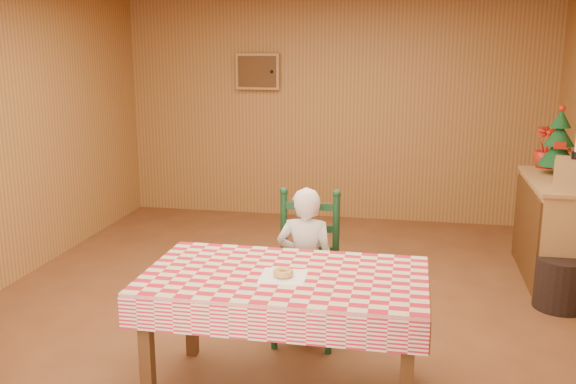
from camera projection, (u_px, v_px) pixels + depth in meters
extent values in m
plane|color=brown|center=(283.00, 316.00, 5.01)|extent=(6.00, 6.00, 0.00)
cube|color=#A5723B|center=(333.00, 110.00, 7.58)|extent=(5.00, 0.10, 2.60)
cube|color=tan|center=(258.00, 71.00, 7.59)|extent=(0.52, 0.08, 0.42)
cube|color=#513015|center=(257.00, 72.00, 7.55)|extent=(0.46, 0.02, 0.36)
sphere|color=black|center=(272.00, 72.00, 7.50)|extent=(0.04, 0.04, 0.04)
cube|color=#513015|center=(285.00, 282.00, 3.74)|extent=(1.60, 0.90, 0.06)
cube|color=#513015|center=(147.00, 359.00, 3.61)|extent=(0.07, 0.07, 0.69)
cube|color=#513015|center=(406.00, 384.00, 3.34)|extent=(0.07, 0.07, 0.69)
cube|color=#513015|center=(191.00, 307.00, 4.32)|extent=(0.07, 0.07, 0.69)
cube|color=#513015|center=(408.00, 325.00, 4.05)|extent=(0.07, 0.07, 0.69)
cube|color=red|center=(285.00, 275.00, 3.74)|extent=(1.64, 0.94, 0.02)
cube|color=red|center=(267.00, 325.00, 3.31)|extent=(1.64, 0.02, 0.18)
cube|color=red|center=(299.00, 265.00, 4.21)|extent=(1.64, 0.02, 0.18)
cube|color=#2B5E2B|center=(153.00, 282.00, 3.91)|extent=(0.02, 0.94, 0.18)
cube|color=#2B5E2B|center=(428.00, 302.00, 3.61)|extent=(0.02, 0.94, 0.18)
cube|color=black|center=(305.00, 284.00, 4.51)|extent=(0.44, 0.40, 0.04)
cylinder|color=black|center=(274.00, 321.00, 4.43)|extent=(0.04, 0.04, 0.41)
cylinder|color=black|center=(329.00, 326.00, 4.36)|extent=(0.04, 0.04, 0.41)
cylinder|color=black|center=(284.00, 302.00, 4.76)|extent=(0.04, 0.04, 0.41)
cylinder|color=black|center=(335.00, 306.00, 4.69)|extent=(0.04, 0.04, 0.41)
cylinder|color=black|center=(284.00, 232.00, 4.63)|extent=(0.05, 0.05, 0.60)
sphere|color=black|center=(284.00, 191.00, 4.57)|extent=(0.06, 0.06, 0.06)
cylinder|color=black|center=(336.00, 235.00, 4.56)|extent=(0.05, 0.05, 0.60)
sphere|color=black|center=(337.00, 194.00, 4.49)|extent=(0.06, 0.06, 0.06)
cube|color=black|center=(310.00, 249.00, 4.63)|extent=(0.38, 0.03, 0.05)
cube|color=black|center=(310.00, 228.00, 4.59)|extent=(0.38, 0.03, 0.05)
cube|color=black|center=(310.00, 206.00, 4.55)|extent=(0.38, 0.03, 0.05)
imported|color=silver|center=(306.00, 266.00, 4.48)|extent=(0.41, 0.27, 1.12)
cube|color=white|center=(283.00, 276.00, 3.69)|extent=(0.27, 0.27, 0.00)
torus|color=#C89147|center=(283.00, 273.00, 3.68)|extent=(0.13, 0.13, 0.04)
cube|color=tan|center=(557.00, 233.00, 5.64)|extent=(0.50, 1.20, 0.90)
cube|color=tan|center=(562.00, 181.00, 5.54)|extent=(0.54, 1.24, 0.03)
cube|color=#513015|center=(526.00, 231.00, 5.69)|extent=(0.02, 1.20, 0.80)
cube|color=tan|center=(574.00, 175.00, 5.12)|extent=(0.36, 0.36, 0.25)
cylinder|color=#513015|center=(556.00, 170.00, 5.76)|extent=(0.04, 0.04, 0.08)
cone|color=#0C3618|center=(558.00, 152.00, 5.73)|extent=(0.34, 0.34, 0.24)
cone|color=#0C3618|center=(560.00, 134.00, 5.69)|extent=(0.26, 0.26, 0.20)
cone|color=#0C3618|center=(561.00, 118.00, 5.66)|extent=(0.18, 0.18, 0.16)
sphere|color=#AF1D10|center=(562.00, 108.00, 5.64)|extent=(0.06, 0.06, 0.06)
cube|color=#AF1D10|center=(560.00, 146.00, 5.57)|extent=(0.10, 0.02, 0.06)
sphere|color=#AF1D10|center=(569.00, 150.00, 5.65)|extent=(0.04, 0.04, 0.04)
sphere|color=#AF1D10|center=(550.00, 140.00, 5.76)|extent=(0.04, 0.04, 0.04)
sphere|color=#AF1D10|center=(563.00, 129.00, 5.76)|extent=(0.04, 0.04, 0.04)
imported|color=#AF1D10|center=(546.00, 147.00, 6.02)|extent=(0.28, 0.28, 0.39)
cylinder|color=black|center=(576.00, 155.00, 5.09)|extent=(0.07, 0.07, 0.06)
cylinder|color=black|center=(561.00, 283.00, 5.12)|extent=(0.53, 0.53, 0.42)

